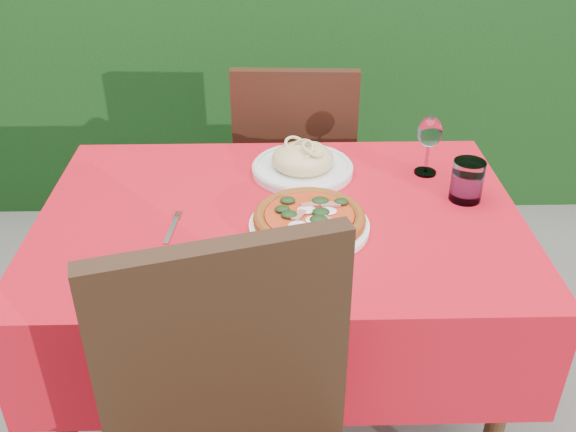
{
  "coord_description": "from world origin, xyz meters",
  "views": [
    {
      "loc": [
        -0.01,
        -1.44,
        1.62
      ],
      "look_at": [
        0.02,
        -0.05,
        0.77
      ],
      "focal_mm": 40.0,
      "sensor_mm": 36.0,
      "label": 1
    }
  ],
  "objects_px": {
    "chair_far": "(295,166)",
    "wine_glass": "(430,134)",
    "pizza_plate": "(309,220)",
    "water_glass": "(467,183)",
    "fork": "(171,230)",
    "pasta_plate": "(303,163)"
  },
  "relations": [
    {
      "from": "pizza_plate",
      "to": "fork",
      "type": "bearing_deg",
      "value": -179.81
    },
    {
      "from": "pasta_plate",
      "to": "wine_glass",
      "type": "relative_size",
      "value": 1.68
    },
    {
      "from": "chair_far",
      "to": "pasta_plate",
      "type": "height_order",
      "value": "chair_far"
    },
    {
      "from": "pizza_plate",
      "to": "fork",
      "type": "relative_size",
      "value": 1.9
    },
    {
      "from": "pasta_plate",
      "to": "fork",
      "type": "relative_size",
      "value": 1.78
    },
    {
      "from": "chair_far",
      "to": "wine_glass",
      "type": "relative_size",
      "value": 5.36
    },
    {
      "from": "chair_far",
      "to": "pizza_plate",
      "type": "xyz_separation_m",
      "value": [
        0.01,
        -0.76,
        0.24
      ]
    },
    {
      "from": "wine_glass",
      "to": "pizza_plate",
      "type": "bearing_deg",
      "value": -140.35
    },
    {
      "from": "fork",
      "to": "water_glass",
      "type": "bearing_deg",
      "value": 16.07
    },
    {
      "from": "pizza_plate",
      "to": "water_glass",
      "type": "xyz_separation_m",
      "value": [
        0.43,
        0.14,
        0.02
      ]
    },
    {
      "from": "wine_glass",
      "to": "chair_far",
      "type": "bearing_deg",
      "value": 127.98
    },
    {
      "from": "chair_far",
      "to": "water_glass",
      "type": "bearing_deg",
      "value": 128.22
    },
    {
      "from": "chair_far",
      "to": "wine_glass",
      "type": "xyz_separation_m",
      "value": [
        0.36,
        -0.47,
        0.33
      ]
    },
    {
      "from": "pizza_plate",
      "to": "wine_glass",
      "type": "distance_m",
      "value": 0.47
    },
    {
      "from": "chair_far",
      "to": "pasta_plate",
      "type": "bearing_deg",
      "value": 93.58
    },
    {
      "from": "water_glass",
      "to": "fork",
      "type": "height_order",
      "value": "water_glass"
    },
    {
      "from": "water_glass",
      "to": "fork",
      "type": "bearing_deg",
      "value": -169.65
    },
    {
      "from": "chair_far",
      "to": "wine_glass",
      "type": "bearing_deg",
      "value": 130.84
    },
    {
      "from": "pizza_plate",
      "to": "wine_glass",
      "type": "height_order",
      "value": "wine_glass"
    },
    {
      "from": "fork",
      "to": "wine_glass",
      "type": "bearing_deg",
      "value": 28.56
    },
    {
      "from": "water_glass",
      "to": "fork",
      "type": "distance_m",
      "value": 0.79
    },
    {
      "from": "wine_glass",
      "to": "fork",
      "type": "bearing_deg",
      "value": -157.16
    }
  ]
}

